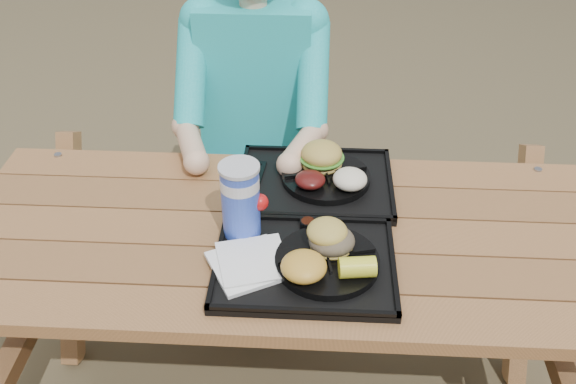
{
  "coord_description": "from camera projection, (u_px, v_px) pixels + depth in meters",
  "views": [
    {
      "loc": [
        0.07,
        -1.34,
        1.85
      ],
      "look_at": [
        0.0,
        0.0,
        0.88
      ],
      "focal_mm": 40.0,
      "sensor_mm": 36.0,
      "label": 1
    }
  ],
  "objects": [
    {
      "name": "picnic_table",
      "position": [
        288.0,
        326.0,
        1.95
      ],
      "size": [
        1.8,
        1.49,
        0.75
      ],
      "primitive_type": null,
      "color": "#999999",
      "rests_on": "ground"
    },
    {
      "name": "tray_near",
      "position": [
        305.0,
        265.0,
        1.6
      ],
      "size": [
        0.45,
        0.35,
        0.02
      ],
      "primitive_type": "cube",
      "color": "black",
      "rests_on": "picnic_table"
    },
    {
      "name": "tray_far",
      "position": [
        315.0,
        184.0,
        1.89
      ],
      "size": [
        0.45,
        0.35,
        0.02
      ],
      "primitive_type": "cube",
      "color": "black",
      "rests_on": "picnic_table"
    },
    {
      "name": "plate_near",
      "position": [
        327.0,
        261.0,
        1.59
      ],
      "size": [
        0.26,
        0.26,
        0.02
      ],
      "primitive_type": "cylinder",
      "color": "black",
      "rests_on": "tray_near"
    },
    {
      "name": "plate_far",
      "position": [
        326.0,
        177.0,
        1.88
      ],
      "size": [
        0.26,
        0.26,
        0.02
      ],
      "primitive_type": "cylinder",
      "color": "black",
      "rests_on": "tray_far"
    },
    {
      "name": "napkin_stack",
      "position": [
        248.0,
        264.0,
        1.58
      ],
      "size": [
        0.23,
        0.23,
        0.02
      ],
      "primitive_type": "cube",
      "rotation": [
        0.0,
        0.0,
        0.49
      ],
      "color": "white",
      "rests_on": "tray_near"
    },
    {
      "name": "soda_cup",
      "position": [
        241.0,
        202.0,
        1.64
      ],
      "size": [
        0.1,
        0.1,
        0.2
      ],
      "primitive_type": "cylinder",
      "color": "#1A3CC3",
      "rests_on": "tray_near"
    },
    {
      "name": "condiment_bbq",
      "position": [
        308.0,
        224.0,
        1.7
      ],
      "size": [
        0.04,
        0.04,
        0.03
      ],
      "primitive_type": "cylinder",
      "color": "black",
      "rests_on": "tray_near"
    },
    {
      "name": "condiment_mustard",
      "position": [
        332.0,
        229.0,
        1.68
      ],
      "size": [
        0.04,
        0.04,
        0.03
      ],
      "primitive_type": "cylinder",
      "color": "orange",
      "rests_on": "tray_near"
    },
    {
      "name": "sandwich",
      "position": [
        332.0,
        230.0,
        1.58
      ],
      "size": [
        0.11,
        0.11,
        0.11
      ],
      "primitive_type": null,
      "color": "gold",
      "rests_on": "plate_near"
    },
    {
      "name": "mac_cheese",
      "position": [
        304.0,
        266.0,
        1.52
      ],
      "size": [
        0.11,
        0.11,
        0.06
      ],
      "primitive_type": "ellipsoid",
      "color": "gold",
      "rests_on": "plate_near"
    },
    {
      "name": "corn_cob",
      "position": [
        357.0,
        267.0,
        1.52
      ],
      "size": [
        0.1,
        0.1,
        0.05
      ],
      "primitive_type": null,
      "rotation": [
        0.0,
        0.0,
        0.13
      ],
      "color": "#F7F534",
      "rests_on": "plate_near"
    },
    {
      "name": "cutlery_far",
      "position": [
        256.0,
        179.0,
        1.89
      ],
      "size": [
        0.05,
        0.19,
        0.01
      ],
      "primitive_type": "cube",
      "rotation": [
        0.0,
        0.0,
        -0.09
      ],
      "color": "black",
      "rests_on": "tray_far"
    },
    {
      "name": "burger",
      "position": [
        322.0,
        149.0,
        1.89
      ],
      "size": [
        0.12,
        0.12,
        0.11
      ],
      "primitive_type": null,
      "color": "gold",
      "rests_on": "plate_far"
    },
    {
      "name": "baked_beans",
      "position": [
        310.0,
        180.0,
        1.82
      ],
      "size": [
        0.09,
        0.09,
        0.04
      ],
      "primitive_type": "ellipsoid",
      "color": "#4E110F",
      "rests_on": "plate_far"
    },
    {
      "name": "potato_salad",
      "position": [
        350.0,
        179.0,
        1.81
      ],
      "size": [
        0.1,
        0.1,
        0.05
      ],
      "primitive_type": "ellipsoid",
      "color": "white",
      "rests_on": "plate_far"
    },
    {
      "name": "diner",
      "position": [
        257.0,
        136.0,
        2.35
      ],
      "size": [
        0.48,
        0.84,
        1.28
      ],
      "primitive_type": null,
      "color": "#1C96C8",
      "rests_on": "ground"
    }
  ]
}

